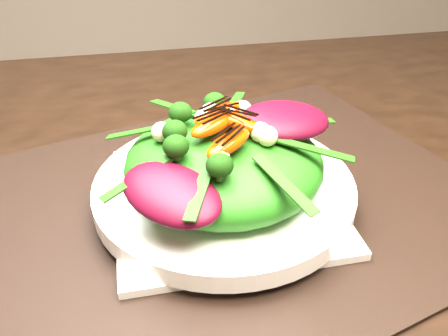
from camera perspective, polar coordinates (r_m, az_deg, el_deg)
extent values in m
cube|color=black|center=(0.67, 23.53, 0.02)|extent=(1.60, 0.90, 0.75)
cube|color=black|center=(0.51, 0.00, -4.29)|extent=(0.65, 0.56, 0.00)
cube|color=white|center=(0.51, 0.00, -3.70)|extent=(0.23, 0.23, 0.01)
cylinder|color=white|center=(0.50, 0.00, -2.39)|extent=(0.31, 0.31, 0.02)
ellipsoid|color=#256813|center=(0.48, 0.00, 0.73)|extent=(0.22, 0.22, 0.07)
ellipsoid|color=#3E0614|center=(0.48, 7.35, 5.73)|extent=(0.11, 0.08, 0.02)
ellipsoid|color=red|center=(0.48, -0.91, 6.07)|extent=(0.06, 0.03, 0.01)
sphere|color=black|center=(0.50, -9.45, 5.94)|extent=(0.04, 0.04, 0.03)
sphere|color=beige|center=(0.44, 6.52, 2.48)|extent=(0.02, 0.02, 0.02)
cube|color=black|center=(0.47, -0.92, 6.92)|extent=(0.05, 0.01, 0.00)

